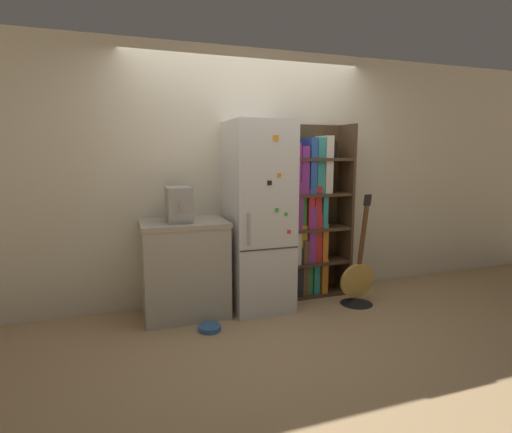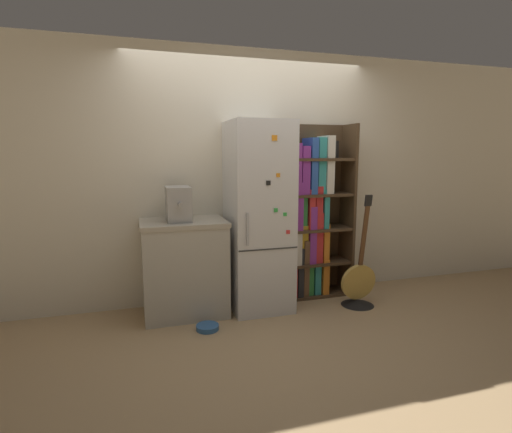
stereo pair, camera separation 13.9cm
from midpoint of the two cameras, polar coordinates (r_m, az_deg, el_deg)
ground_plane at (r=4.08m, az=1.92°, el=-13.31°), size 16.00×16.00×0.00m
wall_back at (r=4.23m, az=-0.08°, el=5.65°), size 8.00×0.05×2.60m
refrigerator at (r=3.95m, az=1.35°, el=-0.02°), size 0.58×0.65×1.86m
bookshelf at (r=4.35m, az=8.77°, el=-0.02°), size 0.72×0.34×1.85m
kitchen_counter at (r=3.92m, az=-9.18°, el=-7.20°), size 0.80×0.58×0.92m
espresso_machine at (r=3.77m, az=-10.01°, el=1.77°), size 0.22×0.37×0.32m
guitar at (r=4.30m, az=15.30°, el=-10.02°), size 0.37×0.34×1.15m
pet_bowl at (r=3.69m, az=-5.83°, el=-15.43°), size 0.20×0.20×0.04m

